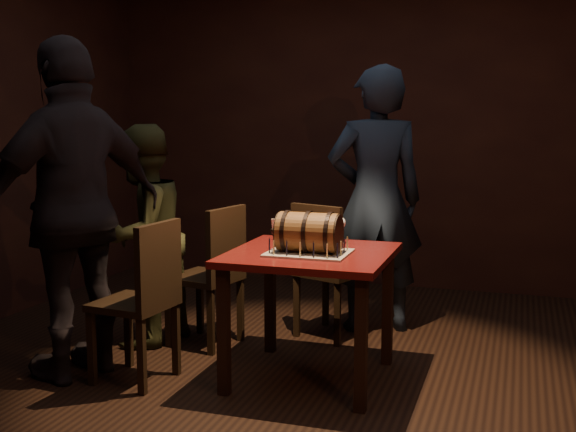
{
  "coord_description": "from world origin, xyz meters",
  "views": [
    {
      "loc": [
        1.17,
        -3.81,
        1.53
      ],
      "look_at": [
        -0.08,
        0.05,
        0.95
      ],
      "focal_mm": 45.0,
      "sensor_mm": 36.0,
      "label": 1
    }
  ],
  "objects": [
    {
      "name": "barrel_cake",
      "position": [
        0.06,
        -0.01,
        0.87
      ],
      "size": [
        0.4,
        0.24,
        0.24
      ],
      "color": "brown",
      "rests_on": "cake_board"
    },
    {
      "name": "chair_left_front",
      "position": [
        -0.82,
        -0.28,
        0.52
      ],
      "size": [
        0.44,
        0.44,
        0.93
      ],
      "color": "black",
      "rests_on": "ground"
    },
    {
      "name": "pub_table",
      "position": [
        0.05,
        0.06,
        0.64
      ],
      "size": [
        0.9,
        0.9,
        0.75
      ],
      "color": "#4F0D0D",
      "rests_on": "ground"
    },
    {
      "name": "pint_of_ale",
      "position": [
        -0.13,
        0.24,
        0.82
      ],
      "size": [
        0.07,
        0.07,
        0.15
      ],
      "color": "silver",
      "rests_on": "pub_table"
    },
    {
      "name": "chair_back",
      "position": [
        -0.07,
        0.82,
        0.52
      ],
      "size": [
        0.52,
        0.52,
        0.93
      ],
      "color": "black",
      "rests_on": "ground"
    },
    {
      "name": "wine_glass_left",
      "position": [
        -0.18,
        0.35,
        0.87
      ],
      "size": [
        0.07,
        0.07,
        0.16
      ],
      "color": "silver",
      "rests_on": "pub_table"
    },
    {
      "name": "wine_glass_right",
      "position": [
        0.14,
        0.37,
        0.87
      ],
      "size": [
        0.07,
        0.07,
        0.16
      ],
      "color": "silver",
      "rests_on": "pub_table"
    },
    {
      "name": "room_shell",
      "position": [
        0.0,
        0.0,
        1.4
      ],
      "size": [
        5.04,
        5.04,
        2.8
      ],
      "color": "black",
      "rests_on": "ground"
    },
    {
      "name": "person_back",
      "position": [
        0.21,
        1.14,
        0.93
      ],
      "size": [
        0.8,
        0.67,
        1.86
      ],
      "primitive_type": "imported",
      "rotation": [
        0.0,
        0.0,
        3.53
      ],
      "color": "#17202E",
      "rests_on": "ground"
    },
    {
      "name": "chair_left_rear",
      "position": [
        -0.72,
        0.44,
        0.52
      ],
      "size": [
        0.47,
        0.47,
        0.93
      ],
      "color": "black",
      "rests_on": "ground"
    },
    {
      "name": "person_left_rear",
      "position": [
        -1.19,
        0.35,
        0.73
      ],
      "size": [
        0.69,
        0.81,
        1.46
      ],
      "primitive_type": "imported",
      "rotation": [
        0.0,
        0.0,
        -1.78
      ],
      "color": "#35361B",
      "rests_on": "ground"
    },
    {
      "name": "wine_glass_mid",
      "position": [
        0.0,
        0.44,
        0.87
      ],
      "size": [
        0.07,
        0.07,
        0.16
      ],
      "color": "silver",
      "rests_on": "pub_table"
    },
    {
      "name": "birthday_candles",
      "position": [
        0.06,
        -0.01,
        0.8
      ],
      "size": [
        0.4,
        0.3,
        0.09
      ],
      "color": "#D5C87F",
      "rests_on": "cake_board"
    },
    {
      "name": "person_left_front",
      "position": [
        -1.25,
        -0.29,
        0.98
      ],
      "size": [
        0.88,
        1.25,
        1.96
      ],
      "primitive_type": "imported",
      "rotation": [
        0.0,
        0.0,
        -1.96
      ],
      "color": "black",
      "rests_on": "ground"
    },
    {
      "name": "cake_board",
      "position": [
        0.06,
        -0.01,
        0.76
      ],
      "size": [
        0.45,
        0.35,
        0.01
      ],
      "primitive_type": "cube",
      "color": "gray",
      "rests_on": "pub_table"
    },
    {
      "name": "menu_card",
      "position": [
        -0.24,
        0.39,
        0.81
      ],
      "size": [
        0.1,
        0.05,
        0.13
      ],
      "primitive_type": null,
      "color": "white",
      "rests_on": "pub_table"
    }
  ]
}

